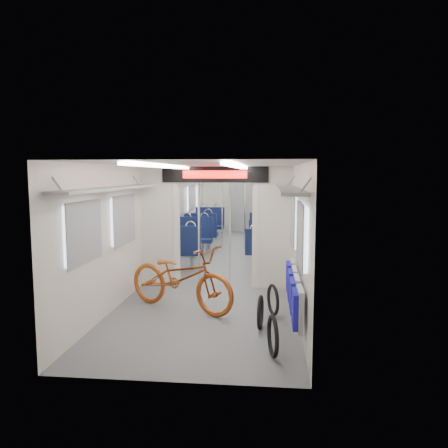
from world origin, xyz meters
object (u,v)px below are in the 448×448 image
stanchion_near_right (230,225)px  stanchion_far_left (222,210)px  bicycle (181,277)px  bike_hoop_c (273,301)px  bike_hoop_a (273,338)px  stanchion_far_right (245,210)px  seat_bay_far_left (206,225)px  bike_hoop_b (260,314)px  flip_bench (294,290)px  seat_bay_near_right (265,242)px  seat_bay_far_right (266,224)px  seat_bay_near_left (189,239)px  stanchion_near_left (199,225)px

stanchion_near_right → stanchion_far_left: size_ratio=1.00×
bicycle → bike_hoop_c: bearing=-69.4°
bike_hoop_a → bike_hoop_c: (0.02, 1.55, -0.01)m
stanchion_far_right → seat_bay_far_left: bearing=139.7°
bicycle → bike_hoop_b: (1.28, -0.77, -0.31)m
flip_bench → stanchion_far_right: 6.53m
stanchion_far_left → seat_bay_near_right: bearing=-52.8°
bike_hoop_a → seat_bay_far_right: size_ratio=0.23×
seat_bay_near_left → bicycle: bearing=-81.7°
bike_hoop_b → stanchion_far_right: stanchion_far_right is taller
seat_bay_far_right → stanchion_near_right: bearing=-97.6°
stanchion_far_left → stanchion_near_right: bearing=-81.5°
bike_hoop_c → seat_bay_far_left: bearing=106.4°
flip_bench → stanchion_far_left: stanchion_far_left is taller
flip_bench → bike_hoop_c: flip_bench is taller
bicycle → bike_hoop_b: 1.53m
stanchion_near_left → stanchion_far_left: 3.60m
seat_bay_near_left → seat_bay_far_left: size_ratio=0.94×
seat_bay_near_right → seat_bay_far_right: (-0.00, 3.32, 0.04)m
bicycle → seat_bay_near_left: size_ratio=0.92×
bike_hoop_a → stanchion_near_right: size_ratio=0.22×
stanchion_far_right → bike_hoop_b: bearing=-85.0°
stanchion_far_right → bike_hoop_a: bearing=-84.4°
bicycle → flip_bench: size_ratio=0.96×
seat_bay_far_left → bike_hoop_b: bearing=-76.2°
bike_hoop_c → stanchion_near_left: (-1.46, 2.05, 0.93)m
bike_hoop_b → stanchion_far_left: bearing=100.8°
seat_bay_far_right → bike_hoop_c: bearing=-88.8°
stanchion_near_left → stanchion_far_right: same height
flip_bench → stanchion_far_right: bearing=98.9°
bike_hoop_b → stanchion_near_left: 3.10m
stanchion_near_left → stanchion_far_left: size_ratio=1.00×
flip_bench → bike_hoop_a: (-0.29, -0.88, -0.35)m
seat_bay_near_right → stanchion_near_right: stanchion_near_right is taller
bike_hoop_c → stanchion_far_left: stanchion_far_left is taller
bike_hoop_a → seat_bay_near_right: seat_bay_near_right is taller
bike_hoop_a → flip_bench: bearing=72.0°
seat_bay_far_left → stanchion_near_left: size_ratio=1.01×
flip_bench → bike_hoop_b: (-0.45, 0.04, -0.36)m
seat_bay_near_left → stanchion_far_right: stanchion_far_right is taller
stanchion_near_left → stanchion_far_left: (0.09, 3.60, 0.00)m
seat_bay_far_right → stanchion_far_right: (-0.59, -1.59, 0.58)m
bicycle → bike_hoop_a: 2.25m
bike_hoop_b → stanchion_near_left: stanchion_near_left is taller
stanchion_near_right → stanchion_near_left: bearing=-173.1°
flip_bench → bike_hoop_c: (-0.27, 0.66, -0.36)m
seat_bay_far_left → bicycle: bearing=-85.3°
bike_hoop_a → seat_bay_near_right: (-0.13, 5.58, 0.29)m
bike_hoop_a → bike_hoop_b: bike_hoop_a is taller
bike_hoop_a → seat_bay_far_right: bearing=90.8°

